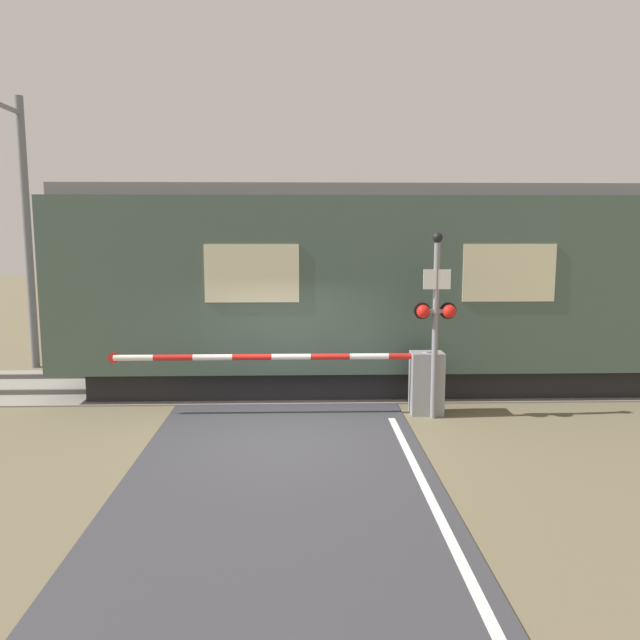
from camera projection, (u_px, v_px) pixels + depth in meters
ground_plane at (284, 438)px, 10.29m from camera, size 80.00×80.00×0.00m
track_bed at (288, 384)px, 13.85m from camera, size 36.00×3.20×0.13m
train at (484, 286)px, 13.68m from camera, size 18.06×3.20×4.31m
crossing_barrier at (398, 378)px, 11.60m from camera, size 6.17×0.44×1.20m
signal_post at (436, 314)px, 11.16m from camera, size 0.77×0.26×3.38m
catenary_pole at (26, 229)px, 15.21m from camera, size 0.20×1.90×6.60m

